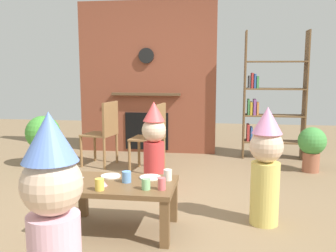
{
  "coord_description": "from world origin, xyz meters",
  "views": [
    {
      "loc": [
        0.68,
        -3.35,
        1.34
      ],
      "look_at": [
        0.15,
        0.4,
        0.76
      ],
      "focal_mm": 40.0,
      "sensor_mm": 36.0,
      "label": 1
    }
  ],
  "objects_px": {
    "paper_cup_far_left": "(99,184)",
    "dining_chair_left": "(105,130)",
    "paper_plate_front": "(111,176)",
    "child_by_the_chairs": "(154,143)",
    "dining_chair_middle": "(154,134)",
    "bookshelf": "(269,100)",
    "paper_cup_far_right": "(146,184)",
    "birthday_cake_slice": "(101,182)",
    "paper_plate_rear": "(150,177)",
    "coffee_table": "(120,191)",
    "paper_cup_near_right": "(162,184)",
    "potted_plant_short": "(43,136)",
    "potted_plant_tall": "(312,145)",
    "child_in_pink": "(266,163)",
    "paper_cup_near_left": "(127,177)",
    "paper_cup_center": "(168,175)",
    "child_with_cone_hat": "(53,216)"
  },
  "relations": [
    {
      "from": "paper_cup_center",
      "to": "dining_chair_left",
      "type": "bearing_deg",
      "value": 121.18
    },
    {
      "from": "child_by_the_chairs",
      "to": "dining_chair_middle",
      "type": "distance_m",
      "value": 0.66
    },
    {
      "from": "dining_chair_middle",
      "to": "potted_plant_tall",
      "type": "distance_m",
      "value": 2.08
    },
    {
      "from": "paper_plate_front",
      "to": "dining_chair_middle",
      "type": "distance_m",
      "value": 1.67
    },
    {
      "from": "paper_cup_near_left",
      "to": "potted_plant_short",
      "type": "relative_size",
      "value": 0.13
    },
    {
      "from": "paper_plate_front",
      "to": "birthday_cake_slice",
      "type": "bearing_deg",
      "value": -89.94
    },
    {
      "from": "potted_plant_tall",
      "to": "paper_cup_near_right",
      "type": "bearing_deg",
      "value": -126.02
    },
    {
      "from": "coffee_table",
      "to": "paper_cup_center",
      "type": "xyz_separation_m",
      "value": [
        0.38,
        0.13,
        0.12
      ]
    },
    {
      "from": "paper_cup_far_left",
      "to": "dining_chair_left",
      "type": "height_order",
      "value": "dining_chair_left"
    },
    {
      "from": "paper_cup_far_right",
      "to": "dining_chair_middle",
      "type": "bearing_deg",
      "value": 98.51
    },
    {
      "from": "paper_plate_rear",
      "to": "paper_cup_far_left",
      "type": "bearing_deg",
      "value": -130.79
    },
    {
      "from": "paper_plate_front",
      "to": "coffee_table",
      "type": "bearing_deg",
      "value": -52.54
    },
    {
      "from": "paper_cup_far_left",
      "to": "paper_cup_center",
      "type": "bearing_deg",
      "value": 34.86
    },
    {
      "from": "paper_plate_rear",
      "to": "child_with_cone_hat",
      "type": "relative_size",
      "value": 0.16
    },
    {
      "from": "child_with_cone_hat",
      "to": "paper_cup_center",
      "type": "bearing_deg",
      "value": -16.18
    },
    {
      "from": "paper_cup_near_right",
      "to": "paper_plate_rear",
      "type": "relative_size",
      "value": 0.52
    },
    {
      "from": "dining_chair_left",
      "to": "paper_cup_far_left",
      "type": "bearing_deg",
      "value": 118.28
    },
    {
      "from": "paper_cup_near_right",
      "to": "dining_chair_left",
      "type": "bearing_deg",
      "value": 117.87
    },
    {
      "from": "paper_cup_far_left",
      "to": "potted_plant_short",
      "type": "relative_size",
      "value": 0.13
    },
    {
      "from": "paper_cup_near_left",
      "to": "child_with_cone_hat",
      "type": "xyz_separation_m",
      "value": [
        -0.07,
        -1.21,
        0.14
      ]
    },
    {
      "from": "paper_plate_front",
      "to": "paper_cup_far_right",
      "type": "bearing_deg",
      "value": -38.74
    },
    {
      "from": "paper_cup_far_left",
      "to": "child_with_cone_hat",
      "type": "relative_size",
      "value": 0.08
    },
    {
      "from": "paper_plate_front",
      "to": "dining_chair_middle",
      "type": "relative_size",
      "value": 0.19
    },
    {
      "from": "bookshelf",
      "to": "dining_chair_middle",
      "type": "relative_size",
      "value": 2.11
    },
    {
      "from": "bookshelf",
      "to": "birthday_cake_slice",
      "type": "distance_m",
      "value": 3.42
    },
    {
      "from": "paper_cup_far_left",
      "to": "potted_plant_short",
      "type": "xyz_separation_m",
      "value": [
        -1.5,
        2.09,
        -0.02
      ]
    },
    {
      "from": "bookshelf",
      "to": "paper_cup_far_right",
      "type": "xyz_separation_m",
      "value": [
        -1.28,
        -3.0,
        -0.43
      ]
    },
    {
      "from": "birthday_cake_slice",
      "to": "potted_plant_tall",
      "type": "xyz_separation_m",
      "value": [
        2.13,
        2.22,
        -0.09
      ]
    },
    {
      "from": "paper_plate_rear",
      "to": "dining_chair_left",
      "type": "xyz_separation_m",
      "value": [
        -1.0,
        1.87,
        0.09
      ]
    },
    {
      "from": "paper_cup_near_left",
      "to": "potted_plant_short",
      "type": "height_order",
      "value": "potted_plant_short"
    },
    {
      "from": "paper_cup_far_right",
      "to": "paper_plate_rear",
      "type": "xyz_separation_m",
      "value": [
        -0.03,
        0.31,
        -0.04
      ]
    },
    {
      "from": "paper_cup_near_right",
      "to": "potted_plant_tall",
      "type": "relative_size",
      "value": 0.16
    },
    {
      "from": "dining_chair_middle",
      "to": "potted_plant_tall",
      "type": "relative_size",
      "value": 1.52
    },
    {
      "from": "paper_cup_near_right",
      "to": "paper_cup_far_left",
      "type": "bearing_deg",
      "value": -170.25
    },
    {
      "from": "paper_cup_center",
      "to": "paper_cup_far_left",
      "type": "bearing_deg",
      "value": -145.14
    },
    {
      "from": "paper_cup_far_left",
      "to": "potted_plant_tall",
      "type": "height_order",
      "value": "potted_plant_tall"
    },
    {
      "from": "paper_plate_front",
      "to": "child_by_the_chairs",
      "type": "xyz_separation_m",
      "value": [
        0.2,
        1.01,
        0.1
      ]
    },
    {
      "from": "paper_cup_far_left",
      "to": "paper_cup_near_right",
      "type": "bearing_deg",
      "value": 9.75
    },
    {
      "from": "paper_cup_near_left",
      "to": "dining_chair_middle",
      "type": "xyz_separation_m",
      "value": [
        -0.1,
        1.8,
        0.05
      ]
    },
    {
      "from": "paper_cup_near_left",
      "to": "paper_plate_rear",
      "type": "bearing_deg",
      "value": 40.38
    },
    {
      "from": "bookshelf",
      "to": "child_by_the_chairs",
      "type": "height_order",
      "value": "bookshelf"
    },
    {
      "from": "coffee_table",
      "to": "child_in_pink",
      "type": "xyz_separation_m",
      "value": [
        1.21,
        0.31,
        0.2
      ]
    },
    {
      "from": "paper_cup_near_right",
      "to": "paper_cup_near_left",
      "type": "bearing_deg",
      "value": 154.65
    },
    {
      "from": "potted_plant_tall",
      "to": "potted_plant_short",
      "type": "relative_size",
      "value": 0.84
    },
    {
      "from": "coffee_table",
      "to": "potted_plant_tall",
      "type": "bearing_deg",
      "value": 46.54
    },
    {
      "from": "paper_cup_far_right",
      "to": "birthday_cake_slice",
      "type": "relative_size",
      "value": 0.88
    },
    {
      "from": "child_with_cone_hat",
      "to": "paper_plate_front",
      "type": "bearing_deg",
      "value": 5.36
    },
    {
      "from": "child_with_cone_hat",
      "to": "child_in_pink",
      "type": "bearing_deg",
      "value": -38.59
    },
    {
      "from": "child_in_pink",
      "to": "child_by_the_chairs",
      "type": "relative_size",
      "value": 1.04
    },
    {
      "from": "paper_plate_rear",
      "to": "dining_chair_middle",
      "type": "relative_size",
      "value": 0.2
    }
  ]
}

